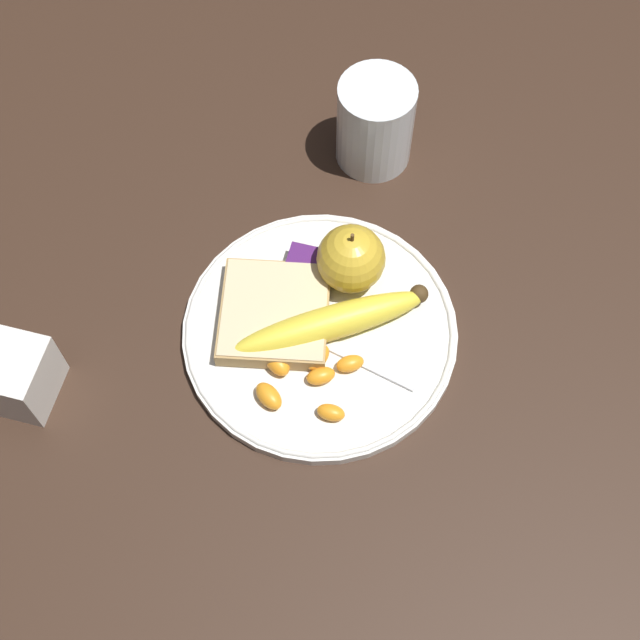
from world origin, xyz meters
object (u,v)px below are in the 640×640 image
object	(u,v)px
banana	(333,319)
bread_slice	(276,309)
jam_packet	(303,267)
juice_glass	(375,125)
fork	(323,341)
plate	(320,331)
condiment_caddy	(15,375)
apple	(351,259)

from	to	relation	value
banana	bread_slice	distance (m)	0.06
bread_slice	jam_packet	xyz separation A→B (m)	(0.05, -0.01, -0.00)
juice_glass	fork	world-z (taller)	juice_glass
bread_slice	fork	world-z (taller)	bread_slice
plate	bread_slice	world-z (taller)	bread_slice
banana	jam_packet	size ratio (longest dim) A/B	4.51
bread_slice	condiment_caddy	bearing A→B (deg)	121.89
plate	condiment_caddy	bearing A→B (deg)	116.27
apple	banana	size ratio (longest dim) A/B	0.42
bread_slice	banana	bearing A→B (deg)	-89.17
fork	apple	bearing A→B (deg)	-82.07
apple	condiment_caddy	world-z (taller)	apple
plate	jam_packet	xyz separation A→B (m)	(0.06, 0.03, 0.01)
fork	jam_packet	distance (m)	0.08
apple	banana	distance (m)	0.06
bread_slice	jam_packet	world-z (taller)	same
juice_glass	condiment_caddy	distance (m)	0.45
plate	juice_glass	size ratio (longest dim) A/B	2.64
apple	condiment_caddy	size ratio (longest dim) A/B	1.14
fork	condiment_caddy	world-z (taller)	condiment_caddy
apple	jam_packet	world-z (taller)	apple
condiment_caddy	bread_slice	bearing A→B (deg)	-58.11
juice_glass	apple	xyz separation A→B (m)	(-0.17, -0.01, -0.00)
banana	condiment_caddy	world-z (taller)	condiment_caddy
bread_slice	jam_packet	size ratio (longest dim) A/B	3.16
juice_glass	bread_slice	xyz separation A→B (m)	(-0.23, 0.05, -0.03)
plate	condiment_caddy	xyz separation A→B (m)	(-0.13, 0.26, 0.03)
banana	condiment_caddy	size ratio (longest dim) A/B	2.71
banana	jam_packet	xyz separation A→B (m)	(0.05, 0.04, -0.01)
condiment_caddy	fork	bearing A→B (deg)	-66.62
plate	jam_packet	world-z (taller)	jam_packet
apple	condiment_caddy	distance (m)	0.34
bread_slice	fork	bearing A→B (deg)	-109.18
plate	banana	distance (m)	0.02
bread_slice	plate	bearing A→B (deg)	-96.08
apple	jam_packet	xyz separation A→B (m)	(-0.01, 0.05, -0.02)
jam_packet	banana	bearing A→B (deg)	-139.99
banana	bread_slice	xyz separation A→B (m)	(-0.00, 0.06, -0.01)
jam_packet	bread_slice	bearing A→B (deg)	166.39
juice_glass	fork	bearing A→B (deg)	-178.48
plate	jam_packet	bearing A→B (deg)	29.42
juice_glass	jam_packet	size ratio (longest dim) A/B	2.54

